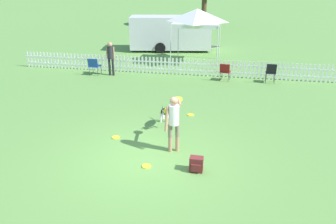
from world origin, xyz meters
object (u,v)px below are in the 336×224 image
(frisbee_near_dog, at_px, (197,168))
(folding_chair_blue_left, at_px, (94,65))
(equipment_trailer, at_px, (171,32))
(frisbee_near_handler, at_px, (191,115))
(folding_chair_center, at_px, (225,71))
(spectator_standing, at_px, (111,55))
(frisbee_far_scatter, at_px, (146,166))
(handler_person, at_px, (174,117))
(folding_chair_green_right, at_px, (271,71))
(leaping_dog, at_px, (165,112))
(frisbee_midfield, at_px, (116,137))
(backpack_on_grass, at_px, (196,164))
(canopy_tent_main, at_px, (197,17))

(frisbee_near_dog, distance_m, folding_chair_blue_left, 9.77)
(folding_chair_blue_left, xyz_separation_m, equipment_trailer, (2.58, 6.84, 0.66))
(frisbee_near_handler, height_order, folding_chair_center, folding_chair_center)
(frisbee_near_handler, height_order, spectator_standing, spectator_standing)
(frisbee_far_scatter, xyz_separation_m, equipment_trailer, (-2.14, 14.71, 1.16))
(frisbee_near_dog, height_order, spectator_standing, spectator_standing)
(handler_person, bearing_deg, spectator_standing, 102.15)
(folding_chair_green_right, bearing_deg, frisbee_near_dog, 74.42)
(frisbee_near_dog, relative_size, equipment_trailer, 0.04)
(leaping_dog, relative_size, frisbee_midfield, 5.06)
(leaping_dog, distance_m, frisbee_far_scatter, 2.57)
(folding_chair_blue_left, xyz_separation_m, folding_chair_center, (6.42, 0.23, -0.01))
(backpack_on_grass, xyz_separation_m, folding_chair_green_right, (2.49, 8.11, 0.37))
(frisbee_near_handler, bearing_deg, folding_chair_blue_left, 141.83)
(leaping_dog, relative_size, frisbee_near_dog, 5.06)
(frisbee_far_scatter, bearing_deg, frisbee_near_dog, 8.06)
(frisbee_far_scatter, distance_m, canopy_tent_main, 11.66)
(frisbee_far_scatter, height_order, equipment_trailer, equipment_trailer)
(frisbee_far_scatter, height_order, folding_chair_center, folding_chair_center)
(frisbee_near_handler, height_order, frisbee_midfield, same)
(equipment_trailer, bearing_deg, canopy_tent_main, -67.79)
(folding_chair_blue_left, bearing_deg, equipment_trailer, -110.46)
(backpack_on_grass, height_order, folding_chair_blue_left, folding_chair_blue_left)
(canopy_tent_main, bearing_deg, folding_chair_blue_left, -143.04)
(spectator_standing, distance_m, equipment_trailer, 6.92)
(folding_chair_green_right, bearing_deg, backpack_on_grass, 74.64)
(folding_chair_blue_left, height_order, equipment_trailer, equipment_trailer)
(frisbee_near_dog, distance_m, folding_chair_center, 7.94)
(handler_person, bearing_deg, backpack_on_grass, -72.23)
(frisbee_midfield, bearing_deg, folding_chair_blue_left, 117.72)
(leaping_dog, height_order, frisbee_far_scatter, leaping_dog)
(folding_chair_green_right, relative_size, spectator_standing, 0.56)
(frisbee_near_handler, xyz_separation_m, folding_chair_green_right, (3.10, 4.52, 0.55))
(leaping_dog, xyz_separation_m, frisbee_near_handler, (0.70, 1.11, -0.51))
(frisbee_near_handler, bearing_deg, leaping_dog, -122.18)
(frisbee_midfield, distance_m, spectator_standing, 7.13)
(handler_person, height_order, folding_chair_center, handler_person)
(frisbee_near_dog, xyz_separation_m, backpack_on_grass, (-0.01, -0.14, 0.18))
(handler_person, xyz_separation_m, equipment_trailer, (-2.68, 13.71, 0.17))
(folding_chair_center, distance_m, folding_chair_green_right, 2.07)
(frisbee_near_handler, bearing_deg, frisbee_far_scatter, -100.47)
(handler_person, height_order, leaping_dog, handler_person)
(frisbee_far_scatter, height_order, folding_chair_blue_left, folding_chair_blue_left)
(folding_chair_blue_left, bearing_deg, handler_person, 127.61)
(leaping_dog, bearing_deg, backpack_on_grass, 97.81)
(frisbee_midfield, bearing_deg, canopy_tent_main, 82.64)
(leaping_dog, distance_m, folding_chair_blue_left, 7.12)
(frisbee_near_handler, distance_m, canopy_tent_main, 8.19)
(frisbee_midfield, distance_m, canopy_tent_main, 10.36)
(leaping_dog, relative_size, equipment_trailer, 0.19)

